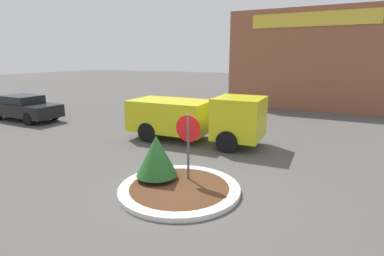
# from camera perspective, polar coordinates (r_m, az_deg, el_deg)

# --- Properties ---
(ground_plane) EXTENTS (120.00, 120.00, 0.00)m
(ground_plane) POSITION_cam_1_polar(r_m,az_deg,el_deg) (8.48, -2.41, -11.87)
(ground_plane) COLOR #514F4C
(traffic_island) EXTENTS (3.36, 3.36, 0.13)m
(traffic_island) POSITION_cam_1_polar(r_m,az_deg,el_deg) (8.46, -2.42, -11.48)
(traffic_island) COLOR silver
(traffic_island) RESTS_ON ground_plane
(stop_sign) EXTENTS (0.77, 0.07, 2.05)m
(stop_sign) POSITION_cam_1_polar(r_m,az_deg,el_deg) (8.51, -0.73, -1.58)
(stop_sign) COLOR #4C4C51
(stop_sign) RESTS_ON ground_plane
(island_shrub) EXTENTS (1.20, 1.20, 1.31)m
(island_shrub) POSITION_cam_1_polar(r_m,az_deg,el_deg) (8.71, -6.78, -5.21)
(island_shrub) COLOR brown
(island_shrub) RESTS_ON traffic_island
(utility_truck) EXTENTS (5.90, 2.29, 2.05)m
(utility_truck) POSITION_cam_1_polar(r_m,az_deg,el_deg) (12.94, 0.65, 2.15)
(utility_truck) COLOR gold
(utility_truck) RESTS_ON ground_plane
(storefront_building) EXTENTS (11.15, 6.07, 6.79)m
(storefront_building) POSITION_cam_1_polar(r_m,az_deg,el_deg) (24.75, 22.09, 11.94)
(storefront_building) COLOR #93563D
(storefront_building) RESTS_ON ground_plane
(parked_sedan_black) EXTENTS (4.64, 1.90, 1.45)m
(parked_sedan_black) POSITION_cam_1_polar(r_m,az_deg,el_deg) (20.00, -29.28, 3.43)
(parked_sedan_black) COLOR black
(parked_sedan_black) RESTS_ON ground_plane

